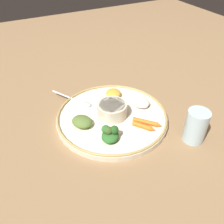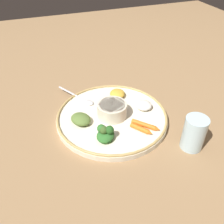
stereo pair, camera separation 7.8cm
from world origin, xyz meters
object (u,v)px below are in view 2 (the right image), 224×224
(greens_pile, at_px, (106,133))
(carrot_near_spoon, at_px, (141,129))
(center_bowl, at_px, (112,110))
(spoon, at_px, (81,98))
(carrot_outer, at_px, (145,125))
(drinking_glass, at_px, (193,135))

(greens_pile, xyz_separation_m, carrot_near_spoon, (-0.01, -0.11, -0.01))
(center_bowl, xyz_separation_m, spoon, (0.13, 0.07, -0.02))
(spoon, relative_size, carrot_outer, 2.04)
(center_bowl, distance_m, spoon, 0.15)
(spoon, xyz_separation_m, drinking_glass, (-0.32, -0.25, 0.02))
(drinking_glass, bearing_deg, greens_pile, 66.44)
(spoon, height_order, carrot_near_spoon, carrot_near_spoon)
(spoon, distance_m, carrot_near_spoon, 0.26)
(spoon, distance_m, drinking_glass, 0.40)
(carrot_near_spoon, bearing_deg, spoon, 30.03)
(carrot_near_spoon, height_order, carrot_outer, same)
(spoon, relative_size, drinking_glass, 1.54)
(spoon, bearing_deg, drinking_glass, -142.20)
(drinking_glass, bearing_deg, center_bowl, 42.24)
(greens_pile, distance_m, drinking_glass, 0.25)
(center_bowl, height_order, carrot_outer, center_bowl)
(center_bowl, xyz_separation_m, carrot_outer, (-0.09, -0.08, -0.02))
(carrot_near_spoon, relative_size, drinking_glass, 0.66)
(carrot_near_spoon, distance_m, drinking_glass, 0.15)
(carrot_near_spoon, bearing_deg, greens_pile, 86.46)
(center_bowl, bearing_deg, drinking_glass, -137.76)
(carrot_outer, bearing_deg, carrot_near_spoon, 120.31)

